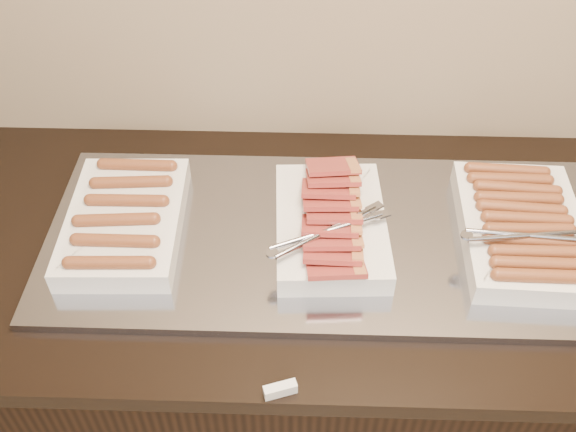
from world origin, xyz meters
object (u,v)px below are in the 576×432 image
at_px(dish_left, 125,220).
at_px(counter, 321,358).
at_px(warming_tray, 335,237).
at_px(dish_right, 522,228).
at_px(dish_center, 330,224).

bearing_deg(dish_left, counter, -1.77).
relative_size(warming_tray, dish_right, 3.26).
bearing_deg(warming_tray, dish_left, 180.00).
relative_size(warming_tray, dish_center, 3.33).
bearing_deg(dish_center, dish_left, 176.67).
bearing_deg(dish_right, warming_tray, -178.44).
height_order(dish_left, dish_right, dish_right).
height_order(counter, dish_center, dish_center).
distance_m(counter, dish_right, 0.64).
height_order(warming_tray, dish_center, dish_center).
bearing_deg(dish_right, dish_left, -178.14).
relative_size(warming_tray, dish_left, 3.42).
xyz_separation_m(warming_tray, dish_left, (-0.44, 0.00, 0.04)).
height_order(dish_center, dish_right, dish_center).
xyz_separation_m(counter, warming_tray, (0.01, 0.00, 0.46)).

